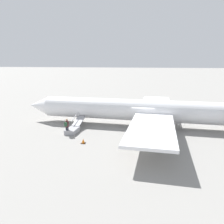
{
  "coord_description": "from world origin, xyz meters",
  "views": [
    {
      "loc": [
        -2.18,
        25.04,
        7.39
      ],
      "look_at": [
        3.6,
        0.85,
        1.74
      ],
      "focal_mm": 35.0,
      "sensor_mm": 36.0,
      "label": 1
    }
  ],
  "objects": [
    {
      "name": "ground_plane",
      "position": [
        0.0,
        0.0,
        0.0
      ],
      "size": [
        600.0,
        600.0,
        0.0
      ],
      "primitive_type": "plane",
      "color": "gray"
    },
    {
      "name": "airplane_main",
      "position": [
        -0.92,
        -0.01,
        1.95
      ],
      "size": [
        30.1,
        22.78,
        6.54
      ],
      "rotation": [
        0.0,
        0.0,
        0.01
      ],
      "color": "white",
      "rests_on": "ground"
    },
    {
      "name": "boarding_stairs",
      "position": [
        7.17,
        3.89,
        0.37
      ],
      "size": [
        1.13,
        4.03,
        1.65
      ],
      "rotation": [
        0.0,
        0.0,
        -1.56
      ],
      "color": "#99999E",
      "rests_on": "ground"
    },
    {
      "name": "passenger",
      "position": [
        7.45,
        4.96,
        1.0
      ],
      "size": [
        0.36,
        0.54,
        1.74
      ],
      "rotation": [
        0.0,
        0.0,
        -1.56
      ],
      "color": "#23232D",
      "rests_on": "ground"
    },
    {
      "name": "traffic_cone_near_stairs",
      "position": [
        4.92,
        6.92,
        0.2
      ],
      "size": [
        0.41,
        0.41,
        0.45
      ],
      "color": "black",
      "rests_on": "ground"
    }
  ]
}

